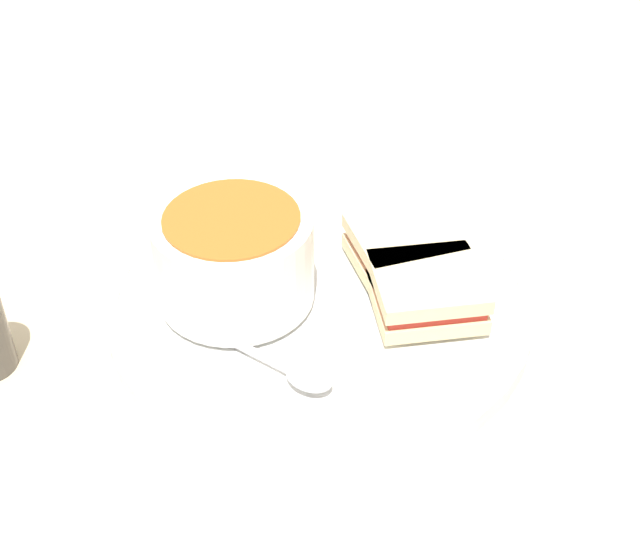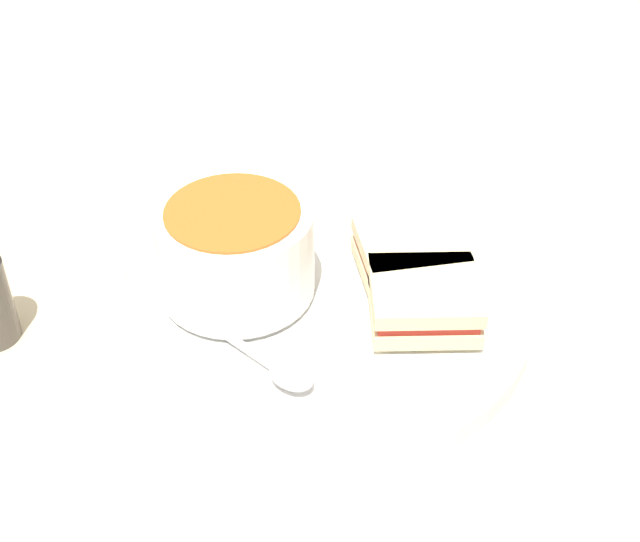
{
  "view_description": "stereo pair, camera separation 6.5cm",
  "coord_description": "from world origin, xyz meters",
  "px_view_note": "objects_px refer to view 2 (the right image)",
  "views": [
    {
      "loc": [
        0.04,
        -0.5,
        0.45
      ],
      "look_at": [
        0.0,
        0.0,
        0.04
      ],
      "focal_mm": 50.0,
      "sensor_mm": 36.0,
      "label": 1
    },
    {
      "loc": [
        0.1,
        -0.5,
        0.45
      ],
      "look_at": [
        0.0,
        0.0,
        0.04
      ],
      "focal_mm": 50.0,
      "sensor_mm": 36.0,
      "label": 2
    }
  ],
  "objects_px": {
    "spoon": "(284,371)",
    "sandwich_half_far": "(410,254)",
    "sandwich_half_near": "(424,300)",
    "soup_bowl": "(235,250)"
  },
  "relations": [
    {
      "from": "spoon",
      "to": "sandwich_half_far",
      "type": "relative_size",
      "value": 0.98
    },
    {
      "from": "sandwich_half_near",
      "to": "sandwich_half_far",
      "type": "relative_size",
      "value": 0.93
    },
    {
      "from": "spoon",
      "to": "sandwich_half_far",
      "type": "bearing_deg",
      "value": 92.91
    },
    {
      "from": "soup_bowl",
      "to": "sandwich_half_near",
      "type": "distance_m",
      "value": 0.14
    },
    {
      "from": "soup_bowl",
      "to": "sandwich_half_near",
      "type": "relative_size",
      "value": 1.27
    },
    {
      "from": "soup_bowl",
      "to": "spoon",
      "type": "xyz_separation_m",
      "value": [
        0.06,
        -0.08,
        -0.03
      ]
    },
    {
      "from": "spoon",
      "to": "sandwich_half_near",
      "type": "height_order",
      "value": "sandwich_half_near"
    },
    {
      "from": "soup_bowl",
      "to": "spoon",
      "type": "bearing_deg",
      "value": -55.88
    },
    {
      "from": "spoon",
      "to": "sandwich_half_far",
      "type": "distance_m",
      "value": 0.15
    },
    {
      "from": "soup_bowl",
      "to": "sandwich_half_far",
      "type": "relative_size",
      "value": 1.18
    }
  ]
}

